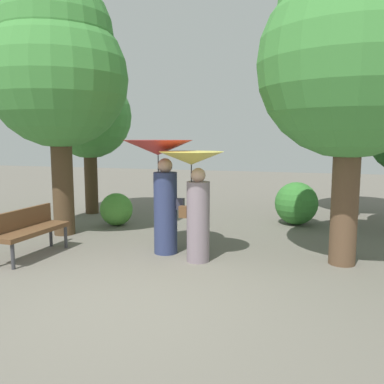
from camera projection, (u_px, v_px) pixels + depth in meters
name	position (u px, v px, depth m)	size (l,w,h in m)	color
ground_plane	(137.00, 297.00, 5.32)	(40.00, 40.00, 0.00)	#6B665B
person_left	(161.00, 173.00, 7.18)	(1.24, 1.24, 2.04)	navy
person_right	(194.00, 187.00, 6.72)	(1.08, 1.08, 1.85)	gray
park_bench	(29.00, 228.00, 7.08)	(0.56, 1.52, 0.83)	#38383D
tree_near_left	(89.00, 108.00, 10.81)	(2.27, 2.27, 4.27)	#42301E
tree_near_right	(357.00, 88.00, 10.46)	(2.73, 2.73, 5.00)	brown
tree_mid_left	(58.00, 64.00, 8.31)	(2.88, 2.88, 5.34)	#4C3823
tree_far_back	(353.00, 46.00, 6.25)	(2.95, 2.95, 5.26)	brown
bush_path_left	(296.00, 203.00, 9.70)	(1.02, 1.02, 1.02)	#387F33
bush_path_right	(116.00, 209.00, 9.60)	(0.77, 0.77, 0.77)	#4C9338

